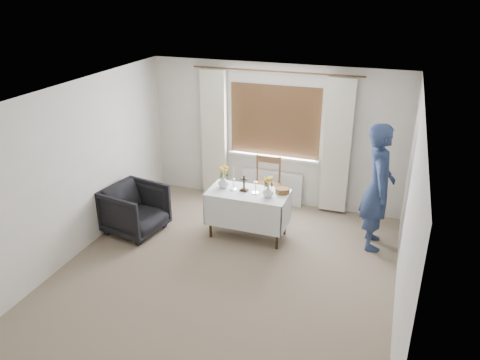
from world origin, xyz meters
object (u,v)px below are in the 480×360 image
Objects in this scene: altar_table at (248,214)px; person at (378,187)px; armchair at (135,210)px; wooden_cross at (244,183)px; wooden_chair at (265,187)px; flower_vase_right at (268,191)px; flower_vase_left at (224,182)px.

altar_table is 2.00m from person.
altar_table is at bearing -65.22° from armchair.
armchair is 3.26× the size of wooden_cross.
armchair is (-1.78, -1.26, -0.12)m from wooden_chair.
flower_vase_right is (0.41, -0.08, -0.04)m from wooden_cross.
flower_vase_left is at bearing 89.76° from person.
altar_table is 0.52m from wooden_cross.
flower_vase_right is (2.07, 0.40, 0.46)m from armchair.
person is at bearing 15.57° from flower_vase_right.
armchair is at bearing 94.48° from person.
wooden_cross is at bearing -64.15° from armchair.
person reaches higher than altar_table.
wooden_chair is at bearing 87.19° from altar_table.
flower_vase_right is (-1.55, -0.43, -0.12)m from person.
wooden_cross is at bearing -3.97° from flower_vase_left.
flower_vase_right is (0.75, -0.10, -0.00)m from flower_vase_left.
flower_vase_right is at bearing -7.53° from flower_vase_left.
altar_table is 7.11× the size of flower_vase_right.
person reaches higher than flower_vase_right.
wooden_chair is at bearing 59.01° from flower_vase_left.
person is 7.38× the size of wooden_cross.
wooden_chair is at bearing 68.50° from person.
wooden_chair is 5.79× the size of flower_vase_right.
person reaches higher than wooden_chair.
flower_vase_right is at bearing -71.58° from wooden_chair.
flower_vase_left is (-2.30, -0.33, -0.11)m from person.
flower_vase_left is at bearing 174.78° from altar_table.
person is 1.61m from flower_vase_right.
wooden_cross is (-0.11, -0.78, 0.39)m from wooden_chair.
wooden_chair is 0.52× the size of person.
armchair is 1.81m from wooden_cross.
wooden_cross is at bearing 169.50° from flower_vase_right.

